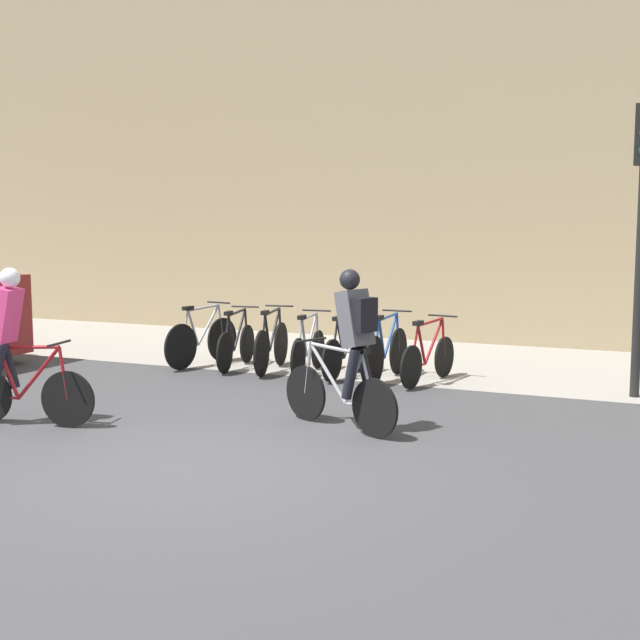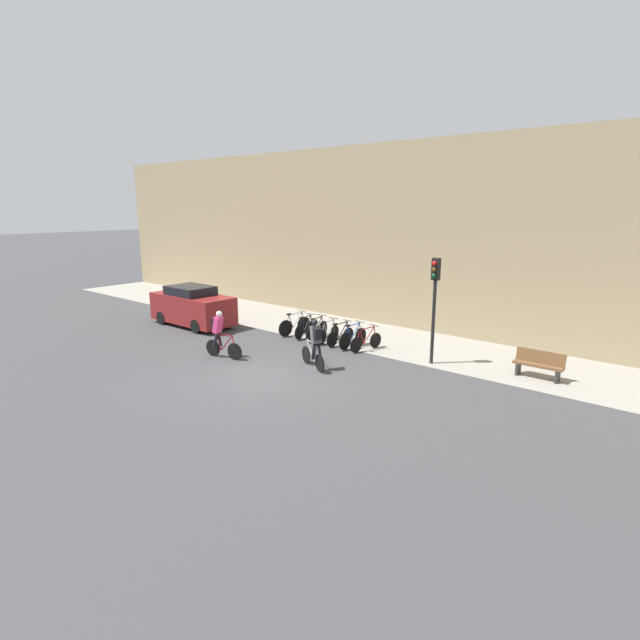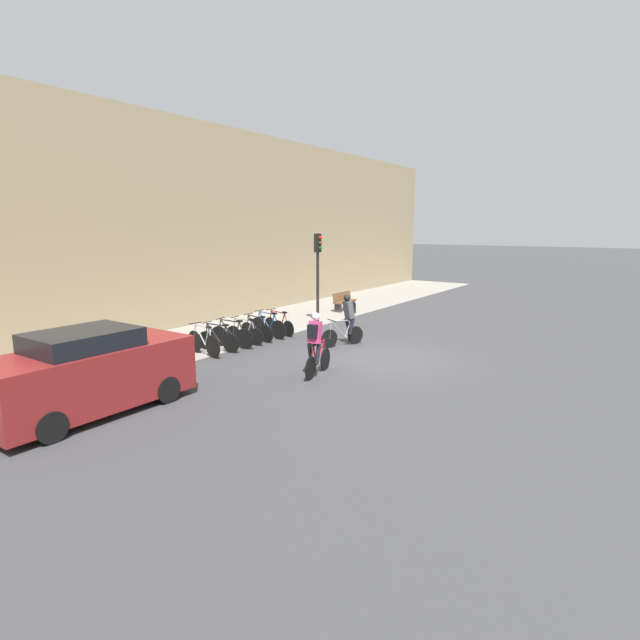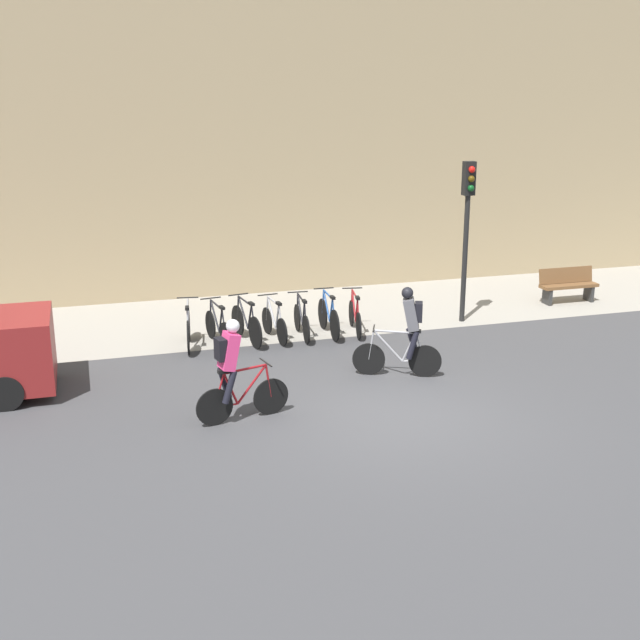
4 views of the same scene
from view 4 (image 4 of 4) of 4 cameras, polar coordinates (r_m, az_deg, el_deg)
name	(u,v)px [view 4 (image 4 of 4)]	position (r m, az deg, el deg)	size (l,w,h in m)	color
ground	(399,416)	(13.63, 5.62, -6.84)	(200.00, 200.00, 0.00)	#3D3D3F
kerb_strip	(295,313)	(19.69, -1.82, 0.49)	(44.00, 4.50, 0.01)	gray
building_facade	(268,136)	(21.47, -3.73, 12.89)	(44.00, 0.60, 8.23)	#9E8966
cyclist_pink	(233,367)	(13.10, -6.24, -3.38)	(1.61, 0.55, 1.76)	black
cyclist_grey	(407,329)	(15.20, 6.23, -0.63)	(1.58, 0.75, 1.76)	black
parked_bike_0	(188,328)	(17.22, -9.34, -0.58)	(0.46, 1.72, 0.99)	black
parked_bike_1	(218,327)	(17.31, -7.28, -0.52)	(0.46, 1.62, 0.95)	black
parked_bike_2	(246,324)	(17.41, -5.26, -0.28)	(0.47, 1.70, 0.98)	black
parked_bike_3	(274,323)	(17.55, -3.27, -0.21)	(0.46, 1.57, 0.94)	black
parked_bike_4	(302,320)	(17.69, -1.31, -0.03)	(0.46, 1.61, 0.94)	black
parked_bike_5	(329,317)	(17.86, 0.61, 0.21)	(0.46, 1.70, 0.98)	black
parked_bike_6	(355,316)	(18.05, 2.50, 0.27)	(0.47, 1.64, 0.94)	black
traffic_light_pole	(467,213)	(18.77, 10.44, 7.52)	(0.26, 0.30, 3.74)	black
bench	(568,285)	(21.57, 17.21, 2.41)	(1.53, 0.44, 0.89)	brown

